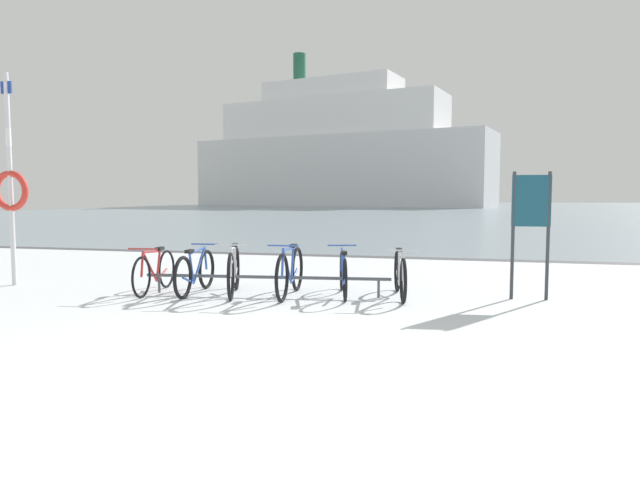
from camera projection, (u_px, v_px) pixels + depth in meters
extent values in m
cube|color=silver|center=(103.00, 455.00, 3.44)|extent=(80.00, 22.00, 0.08)
cube|color=gray|center=(443.00, 208.00, 67.29)|extent=(80.00, 110.00, 0.08)
cube|color=#47474C|center=(374.00, 258.00, 14.08)|extent=(80.00, 0.50, 0.05)
cylinder|color=#4C5156|center=(266.00, 277.00, 8.70)|extent=(3.81, 0.50, 0.05)
cylinder|color=#4C5156|center=(159.00, 284.00, 8.93)|extent=(0.04, 0.04, 0.28)
cylinder|color=#4C5156|center=(379.00, 288.00, 8.50)|extent=(0.04, 0.04, 0.28)
torus|color=black|center=(141.00, 277.00, 8.46)|extent=(0.11, 0.63, 0.63)
torus|color=black|center=(167.00, 269.00, 9.41)|extent=(0.11, 0.63, 0.63)
cylinder|color=#B22D2D|center=(150.00, 267.00, 8.76)|extent=(0.09, 0.50, 0.53)
cylinder|color=#B22D2D|center=(158.00, 266.00, 9.07)|extent=(0.06, 0.18, 0.48)
cylinder|color=#B22D2D|center=(152.00, 252.00, 8.81)|extent=(0.11, 0.62, 0.08)
cylinder|color=#B22D2D|center=(162.00, 275.00, 9.21)|extent=(0.08, 0.42, 0.18)
cylinder|color=#B22D2D|center=(142.00, 265.00, 8.48)|extent=(0.05, 0.11, 0.38)
cube|color=black|center=(160.00, 249.00, 9.12)|extent=(0.10, 0.21, 0.05)
cylinder|color=#B22D2D|center=(143.00, 249.00, 8.50)|extent=(0.46, 0.08, 0.02)
torus|color=black|center=(207.00, 269.00, 9.32)|extent=(0.10, 0.65, 0.64)
torus|color=black|center=(183.00, 278.00, 8.36)|extent=(0.10, 0.65, 0.64)
cylinder|color=#3359B2|center=(199.00, 265.00, 9.00)|extent=(0.08, 0.51, 0.54)
cylinder|color=#3359B2|center=(192.00, 269.00, 8.69)|extent=(0.05, 0.18, 0.48)
cylinder|color=#3359B2|center=(197.00, 250.00, 8.91)|extent=(0.09, 0.63, 0.08)
cylinder|color=#3359B2|center=(188.00, 280.00, 8.57)|extent=(0.07, 0.43, 0.18)
cylinder|color=#3359B2|center=(206.00, 258.00, 9.27)|extent=(0.04, 0.11, 0.38)
cube|color=black|center=(189.00, 251.00, 8.60)|extent=(0.10, 0.21, 0.05)
cylinder|color=#3359B2|center=(205.00, 244.00, 9.21)|extent=(0.46, 0.06, 0.02)
torus|color=black|center=(231.00, 277.00, 8.24)|extent=(0.26, 0.69, 0.70)
torus|color=black|center=(236.00, 268.00, 9.19)|extent=(0.26, 0.69, 0.70)
cylinder|color=silver|center=(233.00, 266.00, 8.54)|extent=(0.18, 0.49, 0.59)
cylinder|color=silver|center=(234.00, 265.00, 8.85)|extent=(0.09, 0.18, 0.53)
cylinder|color=silver|center=(233.00, 248.00, 8.59)|extent=(0.22, 0.60, 0.09)
cylinder|color=silver|center=(235.00, 275.00, 8.99)|extent=(0.16, 0.41, 0.19)
cylinder|color=silver|center=(231.00, 263.00, 8.26)|extent=(0.07, 0.11, 0.42)
cube|color=black|center=(235.00, 245.00, 8.89)|extent=(0.14, 0.21, 0.05)
cylinder|color=silver|center=(231.00, 245.00, 8.27)|extent=(0.45, 0.16, 0.02)
torus|color=black|center=(282.00, 278.00, 8.11)|extent=(0.10, 0.71, 0.71)
torus|color=black|center=(297.00, 269.00, 9.11)|extent=(0.10, 0.71, 0.71)
cylinder|color=#3359B2|center=(287.00, 266.00, 8.43)|extent=(0.07, 0.53, 0.59)
cylinder|color=#3359B2|center=(292.00, 265.00, 8.75)|extent=(0.05, 0.19, 0.53)
cylinder|color=#3359B2|center=(288.00, 249.00, 8.48)|extent=(0.08, 0.66, 0.08)
cylinder|color=#3359B2|center=(294.00, 276.00, 8.90)|extent=(0.07, 0.44, 0.19)
cylinder|color=#3359B2|center=(283.00, 264.00, 8.13)|extent=(0.04, 0.11, 0.42)
cube|color=black|center=(293.00, 246.00, 8.80)|extent=(0.09, 0.20, 0.05)
cylinder|color=#3359B2|center=(283.00, 246.00, 8.15)|extent=(0.46, 0.06, 0.02)
torus|color=black|center=(342.00, 271.00, 9.13)|extent=(0.20, 0.62, 0.63)
torus|color=black|center=(345.00, 280.00, 8.15)|extent=(0.20, 0.62, 0.63)
cylinder|color=#3359B2|center=(343.00, 266.00, 8.80)|extent=(0.17, 0.51, 0.54)
cylinder|color=#3359B2|center=(344.00, 271.00, 8.48)|extent=(0.08, 0.19, 0.48)
cylinder|color=#3359B2|center=(343.00, 252.00, 8.71)|extent=(0.20, 0.63, 0.08)
cylinder|color=#3359B2|center=(344.00, 283.00, 8.36)|extent=(0.14, 0.43, 0.18)
cylinder|color=#3359B2|center=(342.00, 260.00, 9.08)|extent=(0.06, 0.11, 0.38)
cube|color=black|center=(344.00, 253.00, 8.39)|extent=(0.13, 0.21, 0.05)
cylinder|color=#3359B2|center=(342.00, 245.00, 9.02)|extent=(0.45, 0.14, 0.02)
torus|color=black|center=(403.00, 281.00, 8.03)|extent=(0.17, 0.65, 0.65)
torus|color=black|center=(397.00, 271.00, 9.03)|extent=(0.17, 0.65, 0.65)
cylinder|color=silver|center=(401.00, 270.00, 8.34)|extent=(0.14, 0.52, 0.55)
cylinder|color=silver|center=(399.00, 268.00, 8.67)|extent=(0.07, 0.19, 0.49)
cylinder|color=silver|center=(401.00, 253.00, 8.40)|extent=(0.16, 0.65, 0.08)
cylinder|color=silver|center=(398.00, 278.00, 8.82)|extent=(0.12, 0.44, 0.18)
cylinder|color=silver|center=(403.00, 267.00, 8.05)|extent=(0.06, 0.12, 0.38)
cube|color=black|center=(399.00, 250.00, 8.72)|extent=(0.12, 0.21, 0.05)
cylinder|color=silver|center=(403.00, 250.00, 8.07)|extent=(0.46, 0.11, 0.02)
cylinder|color=#33383D|center=(513.00, 236.00, 8.33)|extent=(0.05, 0.05, 1.88)
cylinder|color=#33383D|center=(548.00, 236.00, 8.26)|extent=(0.05, 0.05, 1.88)
cube|color=navy|center=(531.00, 201.00, 8.25)|extent=(0.55, 0.09, 0.75)
cylinder|color=silver|center=(10.00, 180.00, 9.56)|extent=(0.08, 0.08, 3.58)
cylinder|color=white|center=(8.00, 137.00, 9.50)|extent=(0.09, 0.09, 0.30)
torus|color=red|center=(11.00, 191.00, 9.57)|extent=(0.69, 0.11, 0.69)
cube|color=navy|center=(6.00, 87.00, 9.44)|extent=(0.20, 0.03, 0.20)
cube|color=silver|center=(339.00, 172.00, 79.14)|extent=(43.01, 19.40, 9.48)
cube|color=white|center=(332.00, 119.00, 79.03)|extent=(32.49, 15.52, 5.21)
cube|color=white|center=(332.00, 91.00, 78.72)|extent=(19.93, 11.15, 2.65)
cylinder|color=#1E593F|center=(299.00, 69.00, 80.85)|extent=(1.79, 1.79, 4.27)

